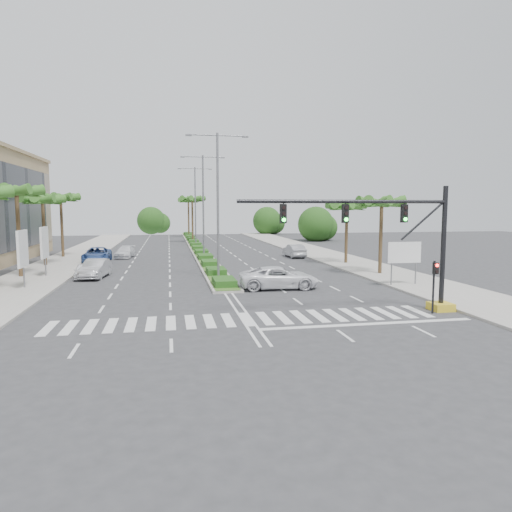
{
  "coord_description": "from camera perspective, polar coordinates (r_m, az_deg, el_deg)",
  "views": [
    {
      "loc": [
        -4.01,
        -23.63,
        5.96
      ],
      "look_at": [
        1.25,
        3.82,
        3.0
      ],
      "focal_mm": 32.0,
      "sensor_mm": 36.0,
      "label": 1
    }
  ],
  "objects": [
    {
      "name": "median",
      "position": [
        69.0,
        -7.48,
        1.12
      ],
      "size": [
        2.2,
        75.0,
        0.2
      ],
      "primitive_type": "cube",
      "color": "gray",
      "rests_on": "ground"
    },
    {
      "name": "streetlight_near",
      "position": [
        37.85,
        -4.8,
        7.31
      ],
      "size": [
        5.1,
        0.25,
        12.0
      ],
      "color": "slate",
      "rests_on": "ground"
    },
    {
      "name": "car_parked_a",
      "position": [
        41.21,
        -20.73,
        -1.77
      ],
      "size": [
        1.9,
        3.88,
        1.27
      ],
      "primitive_type": "imported",
      "rotation": [
        0.0,
        0.0,
        0.11
      ],
      "color": "white",
      "rests_on": "ground"
    },
    {
      "name": "car_parked_b",
      "position": [
        41.31,
        -19.41,
        -1.49
      ],
      "size": [
        2.28,
        4.98,
        1.58
      ],
      "primitive_type": "imported",
      "rotation": [
        0.0,
        0.0,
        -0.13
      ],
      "color": "#B9B9BE",
      "rests_on": "ground"
    },
    {
      "name": "palm_left_far",
      "position": [
        51.18,
        -25.12,
        6.08
      ],
      "size": [
        4.57,
        4.68,
        7.35
      ],
      "color": "brown",
      "rests_on": "ground"
    },
    {
      "name": "footpath_right",
      "position": [
        48.03,
        12.82,
        -1.14
      ],
      "size": [
        6.0,
        120.0,
        0.15
      ],
      "primitive_type": "cube",
      "color": "gray",
      "rests_on": "ground"
    },
    {
      "name": "palm_left_end",
      "position": [
        58.97,
        -23.23,
        6.45
      ],
      "size": [
        4.57,
        4.68,
        7.75
      ],
      "color": "brown",
      "rests_on": "ground"
    },
    {
      "name": "direction_sign",
      "position": [
        36.31,
        18.04,
        0.2
      ],
      "size": [
        2.7,
        0.11,
        3.4
      ],
      "color": "slate",
      "rests_on": "ground"
    },
    {
      "name": "car_parked_d",
      "position": [
        56.94,
        -16.04,
        0.48
      ],
      "size": [
        2.39,
        4.8,
        1.34
      ],
      "primitive_type": "imported",
      "rotation": [
        0.0,
        0.0,
        -0.11
      ],
      "color": "silver",
      "rests_on": "ground"
    },
    {
      "name": "streetlight_mid",
      "position": [
        53.79,
        -6.62,
        6.91
      ],
      "size": [
        5.1,
        0.25,
        12.0
      ],
      "color": "slate",
      "rests_on": "ground"
    },
    {
      "name": "car_parked_c",
      "position": [
        52.93,
        -19.25,
        0.13
      ],
      "size": [
        2.91,
        5.99,
        1.64
      ],
      "primitive_type": "imported",
      "rotation": [
        0.0,
        0.0,
        0.03
      ],
      "color": "#2D4A8B",
      "rests_on": "ground"
    },
    {
      "name": "streetlight_far",
      "position": [
        69.75,
        -7.6,
        6.69
      ],
      "size": [
        5.1,
        0.25,
        12.0
      ],
      "color": "slate",
      "rests_on": "ground"
    },
    {
      "name": "billboard_far",
      "position": [
        43.04,
        -24.93,
        1.49
      ],
      "size": [
        0.18,
        2.1,
        4.35
      ],
      "color": "slate",
      "rests_on": "ground"
    },
    {
      "name": "median_grass",
      "position": [
        68.99,
        -7.48,
        1.22
      ],
      "size": [
        1.8,
        75.0,
        0.04
      ],
      "primitive_type": "cube",
      "color": "#30531C",
      "rests_on": "median"
    },
    {
      "name": "pedestrian_signal",
      "position": [
        27.49,
        21.42,
        -2.57
      ],
      "size": [
        0.28,
        0.36,
        3.0
      ],
      "color": "black",
      "rests_on": "ground"
    },
    {
      "name": "palm_right_near",
      "position": [
        41.94,
        15.44,
        6.16
      ],
      "size": [
        4.57,
        4.68,
        7.05
      ],
      "color": "brown",
      "rests_on": "ground"
    },
    {
      "name": "billboard_near",
      "position": [
        37.26,
        -27.16,
        0.76
      ],
      "size": [
        0.18,
        2.1,
        4.35
      ],
      "color": "slate",
      "rests_on": "ground"
    },
    {
      "name": "palm_left_mid",
      "position": [
        43.48,
        -27.75,
        6.83
      ],
      "size": [
        4.57,
        4.68,
        7.95
      ],
      "color": "brown",
      "rests_on": "ground"
    },
    {
      "name": "signal_gantry",
      "position": [
        27.22,
        18.41,
        0.46
      ],
      "size": [
        12.6,
        1.2,
        7.2
      ],
      "color": "gold",
      "rests_on": "ground"
    },
    {
      "name": "ground",
      "position": [
        24.7,
        -1.19,
        -7.92
      ],
      "size": [
        160.0,
        160.0,
        0.0
      ],
      "primitive_type": "plane",
      "color": "#333335",
      "rests_on": "ground"
    },
    {
      "name": "footpath_left",
      "position": [
        45.42,
        -25.02,
        -1.97
      ],
      "size": [
        6.0,
        120.0,
        0.15
      ],
      "primitive_type": "cube",
      "color": "gray",
      "rests_on": "ground"
    },
    {
      "name": "car_right",
      "position": [
        55.39,
        4.81,
        0.66
      ],
      "size": [
        1.81,
        4.83,
        1.57
      ],
      "primitive_type": "imported",
      "rotation": [
        0.0,
        0.0,
        3.17
      ],
      "color": "#ADADB2",
      "rests_on": "ground"
    },
    {
      "name": "palm_median_b",
      "position": [
        93.72,
        -8.45,
        6.72
      ],
      "size": [
        4.57,
        4.68,
        8.05
      ],
      "color": "brown",
      "rests_on": "ground"
    },
    {
      "name": "car_crossing",
      "position": [
        33.8,
        2.9,
        -2.72
      ],
      "size": [
        6.02,
        3.03,
        1.63
      ],
      "primitive_type": "imported",
      "rotation": [
        0.0,
        0.0,
        1.51
      ],
      "color": "white",
      "rests_on": "ground"
    },
    {
      "name": "palm_right_far",
      "position": [
        49.24,
        11.3,
        5.87
      ],
      "size": [
        4.57,
        4.68,
        6.75
      ],
      "color": "brown",
      "rests_on": "ground"
    },
    {
      "name": "palm_median_a",
      "position": [
        78.74,
        -7.98,
        6.87
      ],
      "size": [
        4.57,
        4.68,
        8.05
      ],
      "color": "brown",
      "rests_on": "ground"
    }
  ]
}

